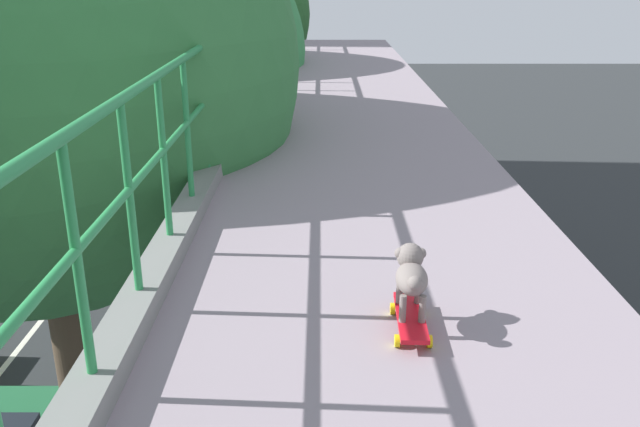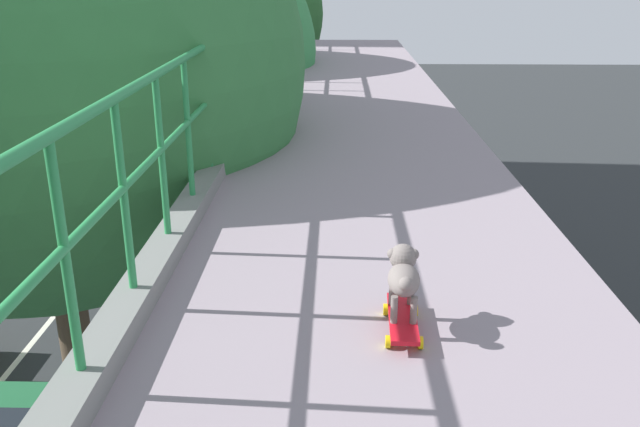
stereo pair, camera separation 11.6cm
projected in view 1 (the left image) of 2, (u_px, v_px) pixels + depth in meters
The scene contains 6 objects.
city_bus at pixel (104, 128), 26.35m from camera, with size 2.52×11.75×3.41m.
roadside_tree_mid at pixel (24, 66), 7.29m from camera, with size 5.99×5.99×9.61m.
roadside_tree_far at pixel (171, 53), 13.18m from camera, with size 5.24×5.24×8.82m.
roadside_tree_farthest at pixel (217, 15), 21.27m from camera, with size 5.82×5.82×9.30m.
toy_skateboard at pixel (408, 318), 3.42m from camera, with size 0.20×0.51×0.09m.
small_dog at pixel (409, 273), 3.40m from camera, with size 0.17×0.39×0.33m.
Camera 1 is at (0.73, 0.31, 7.85)m, focal length 37.31 mm.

